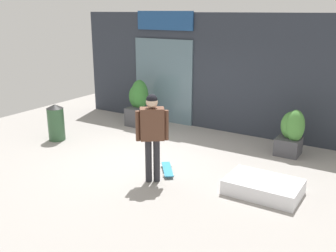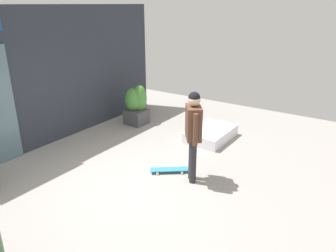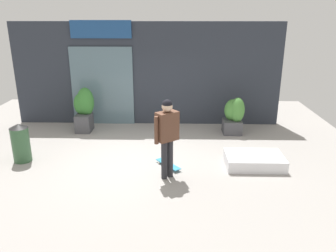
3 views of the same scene
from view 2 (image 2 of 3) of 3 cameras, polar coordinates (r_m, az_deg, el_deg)
The scene contains 6 objects.
ground_plane at distance 6.39m, azimuth -6.18°, elevation -9.95°, with size 12.00×12.00×0.00m, color #9E9993.
building_facade at distance 7.99m, azimuth -24.11°, elevation 7.07°, with size 8.46×0.31×3.26m.
skateboarder at distance 6.01m, azimuth 4.47°, elevation -0.25°, with size 0.53×0.49×1.78m.
skateboard at distance 6.71m, azimuth 0.25°, elevation -7.64°, with size 0.62×0.73×0.08m.
planter_box_right at distance 9.29m, azimuth -5.59°, elevation 3.78°, with size 0.61×0.63×1.11m.
snow_ledge at distance 8.34m, azimuth 7.53°, elevation -1.38°, with size 1.35×0.90×0.28m, color white.
Camera 2 is at (-4.15, -3.63, 3.25)m, focal length 34.80 mm.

